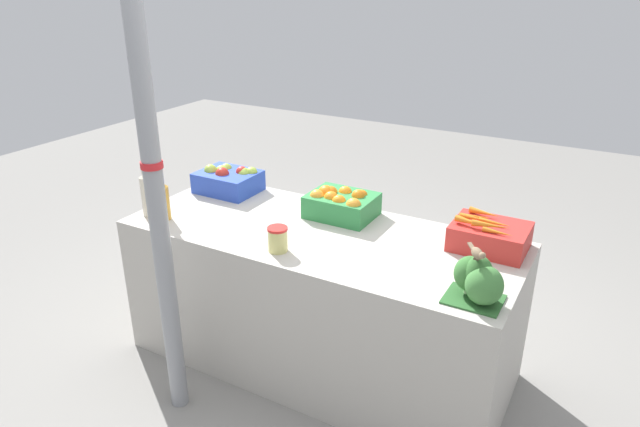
# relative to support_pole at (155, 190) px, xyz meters

# --- Properties ---
(ground_plane) EXTENTS (10.00, 10.00, 0.00)m
(ground_plane) POSITION_rel_support_pole_xyz_m (0.44, 0.62, -1.11)
(ground_plane) COLOR gray
(market_table) EXTENTS (1.95, 0.80, 0.76)m
(market_table) POSITION_rel_support_pole_xyz_m (0.44, 0.62, -0.73)
(market_table) COLOR #B7B2A8
(market_table) RESTS_ON ground_plane
(support_pole) EXTENTS (0.09, 0.09, 2.22)m
(support_pole) POSITION_rel_support_pole_xyz_m (0.00, 0.00, 0.00)
(support_pole) COLOR gray
(support_pole) RESTS_ON ground_plane
(apple_crate) EXTENTS (0.34, 0.27, 0.16)m
(apple_crate) POSITION_rel_support_pole_xyz_m (-0.30, 0.86, -0.28)
(apple_crate) COLOR #2847B7
(apple_crate) RESTS_ON market_table
(orange_crate) EXTENTS (0.34, 0.27, 0.15)m
(orange_crate) POSITION_rel_support_pole_xyz_m (0.44, 0.85, -0.28)
(orange_crate) COLOR #2D8442
(orange_crate) RESTS_ON market_table
(carrot_crate) EXTENTS (0.34, 0.27, 0.16)m
(carrot_crate) POSITION_rel_support_pole_xyz_m (1.20, 0.85, -0.28)
(carrot_crate) COLOR red
(carrot_crate) RESTS_ON market_table
(broccoli_pile) EXTENTS (0.22, 0.18, 0.19)m
(broccoli_pile) POSITION_rel_support_pole_xyz_m (1.28, 0.37, -0.26)
(broccoli_pile) COLOR #2D602D
(broccoli_pile) RESTS_ON market_table
(juice_bottle_cloudy) EXTENTS (0.06, 0.06, 0.28)m
(juice_bottle_cloudy) POSITION_rel_support_pole_xyz_m (-0.45, 0.37, -0.23)
(juice_bottle_cloudy) COLOR beige
(juice_bottle_cloudy) RESTS_ON market_table
(juice_bottle_amber) EXTENTS (0.07, 0.07, 0.27)m
(juice_bottle_amber) POSITION_rel_support_pole_xyz_m (-0.35, 0.37, -0.24)
(juice_bottle_amber) COLOR gold
(juice_bottle_amber) RESTS_ON market_table
(pickle_jar) EXTENTS (0.09, 0.09, 0.12)m
(pickle_jar) POSITION_rel_support_pole_xyz_m (0.37, 0.35, -0.29)
(pickle_jar) COLOR #D1CC75
(pickle_jar) RESTS_ON market_table
(sparrow_bird) EXTENTS (0.10, 0.11, 0.05)m
(sparrow_bird) POSITION_rel_support_pole_xyz_m (1.27, 0.35, -0.13)
(sparrow_bird) COLOR #4C3D2D
(sparrow_bird) RESTS_ON broccoli_pile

